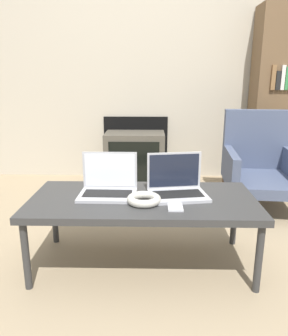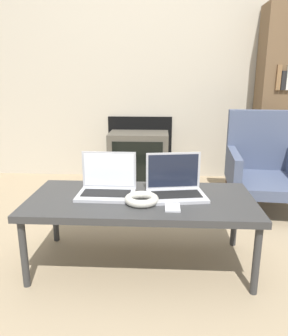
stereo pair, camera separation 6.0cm
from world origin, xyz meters
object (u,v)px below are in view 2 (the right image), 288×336
object	(u,v)px
headphones	(142,199)
laptop_left	(107,185)
laptop_right	(175,186)
armchair	(263,162)
phone	(172,206)
tv	(139,157)

from	to	relation	value
headphones	laptop_left	bearing A→B (deg)	146.02
laptop_right	armchair	bearing A→B (deg)	41.56
phone	tv	world-z (taller)	tv
laptop_left	laptop_right	size ratio (longest dim) A/B	0.92
phone	tv	size ratio (longest dim) A/B	0.26
laptop_left	armchair	size ratio (longest dim) A/B	0.41
phone	tv	bearing A→B (deg)	99.77
laptop_left	armchair	distance (m)	1.43
armchair	laptop_left	bearing A→B (deg)	-135.64
phone	armchair	world-z (taller)	armchair
headphones	phone	bearing A→B (deg)	-14.30
headphones	phone	distance (m)	0.16
laptop_right	phone	world-z (taller)	laptop_right
phone	laptop_right	bearing A→B (deg)	83.46
laptop_right	tv	bearing A→B (deg)	92.58
phone	tv	xyz separation A→B (m)	(-0.28, 1.64, -0.15)
laptop_left	headphones	xyz separation A→B (m)	(0.20, -0.13, -0.03)
headphones	tv	distance (m)	1.61
headphones	laptop_right	bearing A→B (deg)	37.02
laptop_left	phone	bearing A→B (deg)	-25.00
laptop_left	headphones	distance (m)	0.24
laptop_right	armchair	distance (m)	1.17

